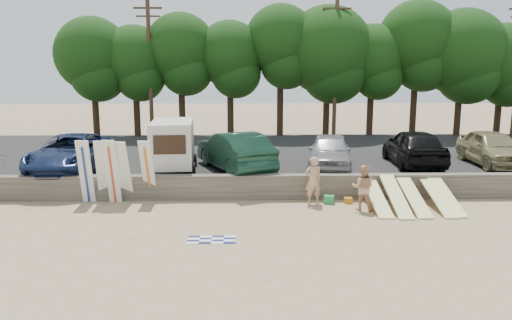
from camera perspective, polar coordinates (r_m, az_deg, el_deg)
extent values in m
plane|color=tan|center=(17.99, 11.43, -6.75)|extent=(120.00, 120.00, 0.00)
cube|color=#6B6356|center=(20.69, 9.67, -2.99)|extent=(44.00, 0.50, 1.00)
cube|color=#282828|center=(27.97, 6.76, 0.26)|extent=(44.00, 14.50, 0.70)
cylinder|color=#382616|center=(35.51, -17.86, 5.57)|extent=(0.44, 0.44, 3.70)
sphere|color=#214714|center=(35.42, -18.19, 11.40)|extent=(4.97, 4.97, 4.97)
cylinder|color=#382616|center=(35.02, -13.46, 5.58)|extent=(0.44, 0.44, 3.53)
sphere|color=#214714|center=(34.92, -13.71, 11.23)|extent=(4.43, 4.43, 4.43)
cylinder|color=#382616|center=(34.71, -8.45, 6.07)|extent=(0.44, 0.44, 3.97)
sphere|color=#214714|center=(34.64, -8.63, 12.48)|extent=(4.81, 4.81, 4.81)
cylinder|color=#382616|center=(34.47, -2.94, 5.94)|extent=(0.44, 0.44, 3.72)
sphere|color=#214714|center=(34.38, -3.00, 12.00)|extent=(4.52, 4.52, 4.52)
cylinder|color=#382616|center=(34.52, 2.77, 6.46)|extent=(0.44, 0.44, 4.35)
sphere|color=#214714|center=(34.49, 2.83, 13.52)|extent=(4.81, 4.81, 4.81)
cylinder|color=#382616|center=(34.91, 8.04, 6.05)|extent=(0.44, 0.44, 3.89)
sphere|color=#214714|center=(34.84, 8.20, 12.30)|extent=(6.05, 6.05, 6.05)
cylinder|color=#382616|center=(35.55, 12.91, 5.72)|extent=(0.44, 0.44, 3.59)
sphere|color=#214714|center=(35.45, 13.14, 11.39)|extent=(4.46, 4.46, 4.46)
cylinder|color=#382616|center=(36.38, 17.56, 6.21)|extent=(0.44, 0.44, 4.37)
sphere|color=#214714|center=(36.35, 17.94, 12.93)|extent=(5.34, 5.34, 5.34)
cylinder|color=#382616|center=(37.17, 22.09, 5.58)|extent=(0.44, 0.44, 3.81)
sphere|color=#214714|center=(37.09, 22.49, 11.31)|extent=(5.84, 5.84, 5.84)
cylinder|color=#382616|center=(38.50, 25.93, 5.14)|extent=(0.44, 0.44, 3.40)
sphere|color=#214714|center=(38.40, 26.33, 10.07)|extent=(5.15, 5.15, 5.15)
cylinder|color=#473321|center=(33.31, -12.03, 10.11)|extent=(0.26, 0.26, 9.00)
cube|color=#473321|center=(33.52, -12.29, 16.62)|extent=(1.80, 0.12, 0.12)
cube|color=#473321|center=(33.47, -12.25, 15.77)|extent=(1.50, 0.10, 0.10)
cylinder|color=#473321|center=(33.29, 9.07, 10.21)|extent=(0.26, 0.26, 9.00)
cube|color=#473321|center=(33.50, 9.26, 16.72)|extent=(1.80, 0.12, 0.12)
cube|color=#473321|center=(33.45, 9.23, 15.87)|extent=(1.50, 0.10, 0.10)
cube|color=beige|center=(22.57, -9.50, 1.96)|extent=(2.02, 3.66, 1.95)
cube|color=black|center=(20.78, -9.85, 1.73)|extent=(1.33, 0.13, 0.80)
cylinder|color=black|center=(21.70, -12.08, -1.12)|extent=(0.22, 0.60, 0.58)
cylinder|color=black|center=(21.56, -7.17, -1.04)|extent=(0.22, 0.60, 0.58)
cylinder|color=black|center=(23.95, -11.46, -0.02)|extent=(0.22, 0.60, 0.58)
cylinder|color=black|center=(23.82, -7.01, 0.05)|extent=(0.22, 0.60, 0.58)
imported|color=#132145|center=(23.88, -20.44, 0.77)|extent=(2.73, 5.87, 1.63)
imported|color=#133423|center=(22.51, -2.46, 1.02)|extent=(3.83, 5.61, 1.75)
imported|color=gray|center=(22.98, 8.44, 0.93)|extent=(2.67, 4.96, 1.60)
imported|color=black|center=(24.80, 17.58, 1.43)|extent=(2.33, 5.26, 1.76)
imported|color=#8B8358|center=(26.20, 25.38, 1.26)|extent=(2.16, 4.96, 1.66)
cube|color=white|center=(20.59, -18.90, -1.27)|extent=(0.50, 0.63, 2.55)
cube|color=white|center=(20.52, -17.09, -1.24)|extent=(0.58, 0.79, 2.52)
cube|color=white|center=(20.21, -16.13, -1.31)|extent=(0.57, 0.60, 2.57)
cube|color=white|center=(20.26, -14.86, -1.31)|extent=(0.61, 0.89, 2.50)
cube|color=white|center=(20.16, -12.24, -1.23)|extent=(0.59, 0.83, 2.51)
cube|color=#FEFAA0|center=(19.51, 13.63, -4.13)|extent=(0.56, 2.90, 0.89)
cube|color=#FEFAA0|center=(19.54, 15.70, -3.96)|extent=(0.56, 2.86, 1.05)
cube|color=#FEFAA0|center=(19.85, 17.54, -3.97)|extent=(0.56, 2.89, 0.96)
cube|color=#FEFAA0|center=(20.20, 20.12, -3.96)|extent=(0.56, 2.90, 0.90)
cube|color=#FEFAA0|center=(20.37, 20.81, -3.80)|extent=(0.56, 2.88, 0.96)
imported|color=tan|center=(19.59, 6.55, -2.34)|extent=(0.78, 0.61, 1.89)
imported|color=tan|center=(19.03, 12.14, -3.12)|extent=(1.02, 0.91, 1.74)
cube|color=green|center=(19.90, 8.35, -4.50)|extent=(0.46, 0.41, 0.32)
cube|color=#C47B17|center=(20.11, 10.49, -4.56)|extent=(0.30, 0.25, 0.22)
plane|color=white|center=(15.75, -5.09, -9.06)|extent=(1.51, 1.51, 0.00)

